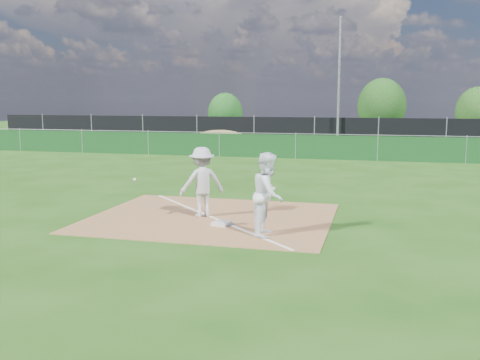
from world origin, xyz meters
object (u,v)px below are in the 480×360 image
light_pole (339,82)px  tree_right (477,111)px  runner (268,194)px  tree_left (225,113)px  car_right (404,132)px  tree_mid (382,106)px  car_mid (329,129)px  first_base (221,223)px  car_left (225,128)px  play_at_first (202,182)px

light_pole → tree_right: bearing=48.4°
light_pole → runner: light_pole is taller
tree_left → tree_right: 20.23m
car_right → tree_mid: 6.71m
car_mid → first_base: bearing=172.9°
car_left → tree_mid: (11.57, 6.91, 1.64)m
tree_mid → runner: bearing=-94.0°
first_base → car_right: 28.53m
runner → tree_right: 35.63m
tree_left → play_at_first: bearing=-74.9°
runner → car_mid: bearing=3.6°
tree_right → play_at_first: bearing=-109.6°
tree_left → tree_mid: (12.89, 2.12, 0.61)m
play_at_first → car_right: (5.99, 27.24, -0.27)m
first_base → play_at_first: bearing=133.1°
runner → car_mid: size_ratio=0.38×
play_at_first → car_right: bearing=77.6°
first_base → car_mid: bearing=89.8°
runner → tree_mid: tree_mid is taller
light_pole → car_left: light_pole is taller
light_pole → car_left: (-8.89, 4.95, -3.23)m
tree_mid → car_mid: bearing=-116.2°
first_base → tree_right: size_ratio=0.10×
first_base → car_left: car_left is taller
play_at_first → car_right: 27.90m
first_base → tree_left: 33.54m
tree_right → car_left: bearing=-161.6°
car_mid → tree_left: tree_left is taller
car_left → tree_left: (-1.33, 4.79, 1.03)m
runner → tree_right: (9.73, 34.26, 1.10)m
car_left → car_right: bearing=-110.0°
car_mid → tree_mid: size_ratio=1.03×
car_right → tree_right: bearing=-21.3°
play_at_first → runner: size_ratio=1.32×
light_pole → play_at_first: (-1.75, -21.67, -3.10)m
light_pole → tree_left: light_pole is taller
car_left → car_mid: (7.95, -0.44, 0.04)m
car_left → tree_right: tree_right is taller
car_left → tree_mid: 13.58m
car_right → tree_right: 8.15m
tree_left → light_pole: bearing=-43.6°
light_pole → car_mid: size_ratio=1.65×
car_mid → play_at_first: bearing=171.3°
car_mid → car_right: bearing=-85.2°
runner → tree_mid: (2.45, 34.90, 1.49)m
runner → tree_mid: bearing=-2.8°
light_pole → first_base: bearing=-92.6°
car_right → car_left: bearing=116.9°
runner → car_right: (4.01, 28.62, -0.28)m
play_at_first → tree_left: tree_left is taller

